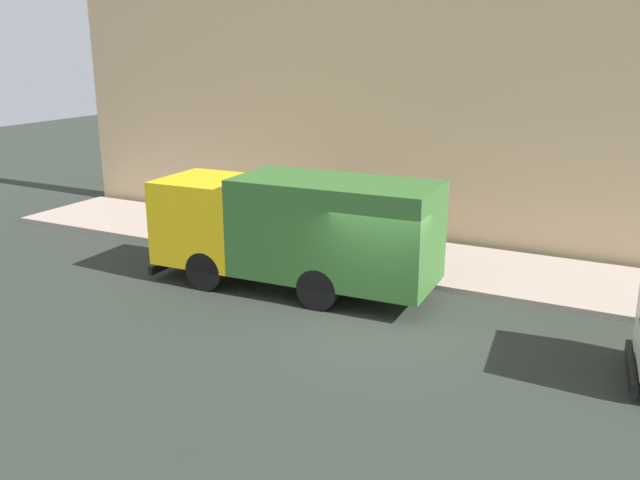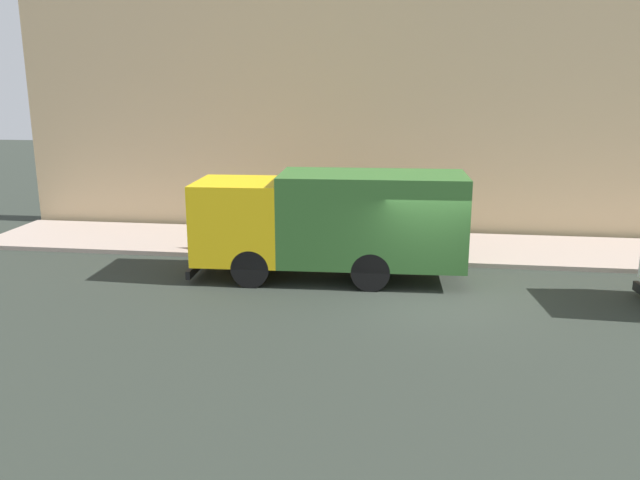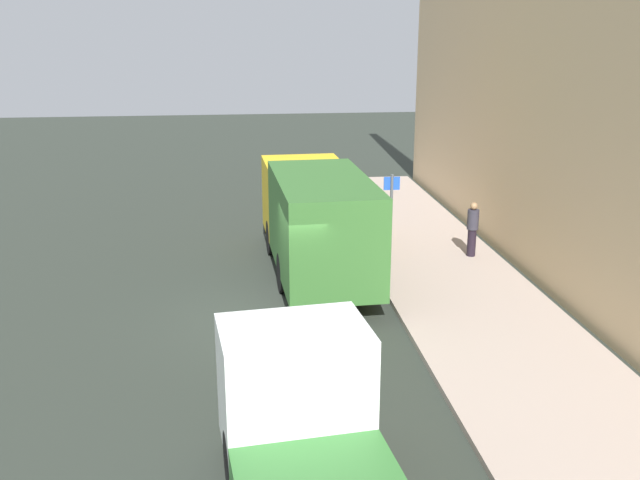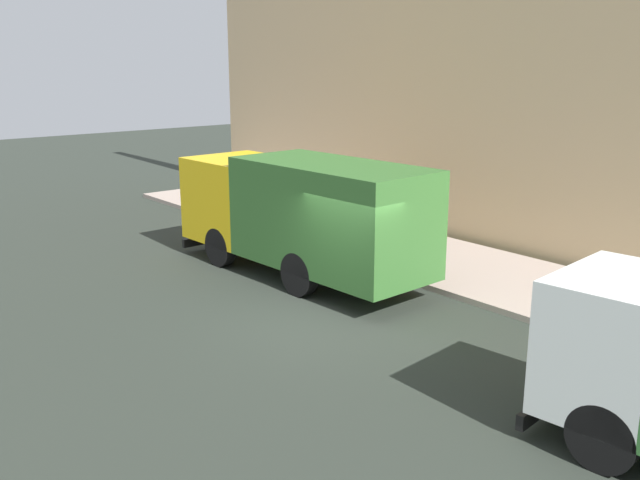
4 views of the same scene
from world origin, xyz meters
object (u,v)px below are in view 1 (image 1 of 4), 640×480
object	(u,v)px
traffic_cone_orange	(198,232)
street_sign_post	(333,209)
large_utility_truck	(294,227)
pedestrian_walking	(345,211)

from	to	relation	value
traffic_cone_orange	street_sign_post	size ratio (longest dim) A/B	0.21
large_utility_truck	traffic_cone_orange	world-z (taller)	large_utility_truck
large_utility_truck	pedestrian_walking	distance (m)	4.80
large_utility_truck	traffic_cone_orange	distance (m)	5.35
street_sign_post	pedestrian_walking	bearing A→B (deg)	17.78
street_sign_post	traffic_cone_orange	bearing A→B (deg)	89.13
pedestrian_walking	traffic_cone_orange	bearing A→B (deg)	-62.67
pedestrian_walking	traffic_cone_orange	distance (m)	4.77
pedestrian_walking	large_utility_truck	bearing A→B (deg)	3.67
street_sign_post	large_utility_truck	bearing A→B (deg)	177.31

